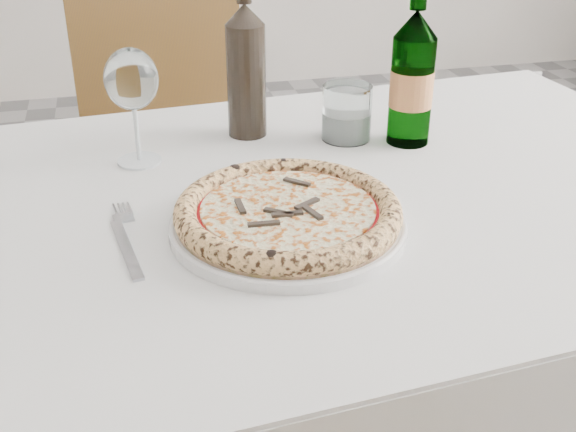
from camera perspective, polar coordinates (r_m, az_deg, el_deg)
name	(u,v)px	position (r m, az deg, el deg)	size (l,w,h in m)	color
dining_table	(272,250)	(1.07, -1.28, -2.69)	(1.52, 0.97, 0.76)	brown
chair_far	(171,141)	(1.85, -9.23, 5.84)	(0.45, 0.45, 0.93)	brown
plate	(288,224)	(0.94, 0.00, -0.60)	(0.31, 0.31, 0.02)	white
pizza	(288,212)	(0.93, 0.00, 0.34)	(0.30, 0.30, 0.03)	tan
fork	(126,239)	(0.94, -12.71, -1.80)	(0.04, 0.22, 0.00)	#9EA1AC
wine_glass	(131,82)	(1.12, -12.27, 10.32)	(0.08, 0.08, 0.18)	silver
tumbler	(347,116)	(1.23, 4.65, 7.86)	(0.08, 0.08, 0.09)	silver
beer_bottle	(412,78)	(1.20, 9.78, 10.67)	(0.07, 0.07, 0.27)	#226421
wine_bottle	(246,69)	(1.22, -3.34, 11.51)	(0.07, 0.07, 0.27)	black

